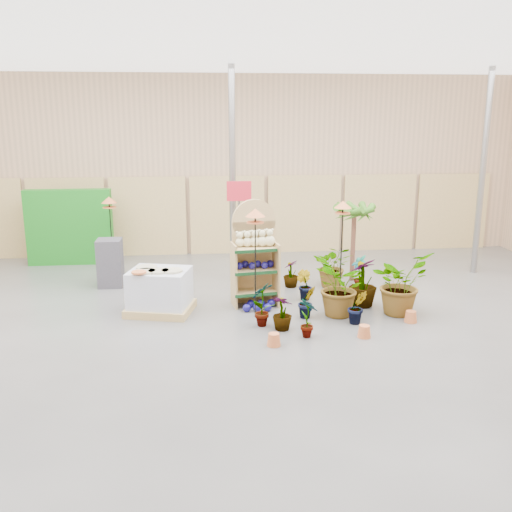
{
  "coord_description": "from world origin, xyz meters",
  "views": [
    {
      "loc": [
        -0.7,
        -8.52,
        3.49
      ],
      "look_at": [
        0.3,
        1.5,
        1.0
      ],
      "focal_mm": 40.0,
      "sensor_mm": 36.0,
      "label": 1
    }
  ],
  "objects_px": {
    "bird_table_front": "(255,217)",
    "potted_plant_2": "(340,287)",
    "display_shelf": "(254,257)",
    "pallet_stack": "(160,291)"
  },
  "relations": [
    {
      "from": "display_shelf",
      "to": "potted_plant_2",
      "type": "height_order",
      "value": "display_shelf"
    },
    {
      "from": "display_shelf",
      "to": "bird_table_front",
      "type": "height_order",
      "value": "display_shelf"
    },
    {
      "from": "display_shelf",
      "to": "bird_table_front",
      "type": "relative_size",
      "value": 1.02
    },
    {
      "from": "bird_table_front",
      "to": "potted_plant_2",
      "type": "height_order",
      "value": "bird_table_front"
    },
    {
      "from": "bird_table_front",
      "to": "potted_plant_2",
      "type": "bearing_deg",
      "value": -3.98
    },
    {
      "from": "display_shelf",
      "to": "bird_table_front",
      "type": "bearing_deg",
      "value": -102.91
    },
    {
      "from": "display_shelf",
      "to": "pallet_stack",
      "type": "xyz_separation_m",
      "value": [
        -1.75,
        -0.36,
        -0.51
      ]
    },
    {
      "from": "bird_table_front",
      "to": "potted_plant_2",
      "type": "relative_size",
      "value": 1.81
    },
    {
      "from": "display_shelf",
      "to": "pallet_stack",
      "type": "bearing_deg",
      "value": -177.04
    },
    {
      "from": "pallet_stack",
      "to": "bird_table_front",
      "type": "height_order",
      "value": "bird_table_front"
    }
  ]
}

